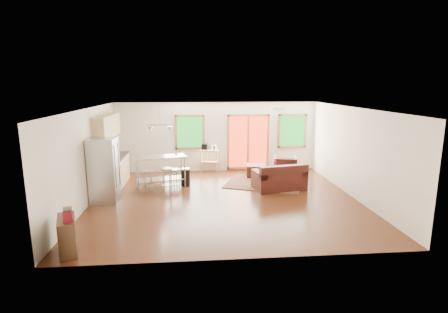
{
  "coord_description": "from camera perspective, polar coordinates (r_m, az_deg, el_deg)",
  "views": [
    {
      "loc": [
        -0.87,
        -9.51,
        3.22
      ],
      "look_at": [
        0.0,
        0.3,
        1.2
      ],
      "focal_mm": 28.0,
      "sensor_mm": 36.0,
      "label": 1
    }
  ],
  "objects": [
    {
      "name": "bookshelf",
      "position": [
        7.59,
        -24.23,
        -11.57
      ],
      "size": [
        0.55,
        0.85,
        0.94
      ],
      "rotation": [
        0.0,
        0.0,
        0.32
      ],
      "color": "#362112",
      "rests_on": "floor"
    },
    {
      "name": "coffee_table",
      "position": [
        11.97,
        8.64,
        -2.4
      ],
      "size": [
        1.16,
        0.89,
        0.41
      ],
      "rotation": [
        0.0,
        0.0,
        -0.29
      ],
      "color": "#362112",
      "rests_on": "floor"
    },
    {
      "name": "rug",
      "position": [
        11.73,
        6.61,
        -4.36
      ],
      "size": [
        2.93,
        2.63,
        0.02
      ],
      "primitive_type": "cube",
      "rotation": [
        0.0,
        0.0,
        -0.39
      ],
      "color": "#465432",
      "rests_on": "floor"
    },
    {
      "name": "french_doors",
      "position": [
        13.31,
        3.96,
        2.39
      ],
      "size": [
        1.6,
        0.05,
        2.1
      ],
      "color": "#B12913",
      "rests_on": "back_wall"
    },
    {
      "name": "left_wall",
      "position": [
        10.13,
        -21.54,
        -0.16
      ],
      "size": [
        0.02,
        7.0,
        2.6
      ],
      "primitive_type": "cube",
      "color": "white",
      "rests_on": "ground"
    },
    {
      "name": "back_wall",
      "position": [
        13.19,
        -1.23,
        3.22
      ],
      "size": [
        7.5,
        0.02,
        2.6
      ],
      "primitive_type": "cube",
      "color": "white",
      "rests_on": "ground"
    },
    {
      "name": "bar_stool_c",
      "position": [
        10.89,
        -7.97,
        -2.93
      ],
      "size": [
        0.43,
        0.43,
        0.69
      ],
      "rotation": [
        0.0,
        0.0,
        -0.4
      ],
      "color": "#B7BABC",
      "rests_on": "floor"
    },
    {
      "name": "bar_stool_b",
      "position": [
        10.73,
        -9.35,
        -2.89
      ],
      "size": [
        0.44,
        0.44,
        0.76
      ],
      "rotation": [
        0.0,
        0.0,
        0.25
      ],
      "color": "#B7BABC",
      "rests_on": "floor"
    },
    {
      "name": "cup",
      "position": [
        11.45,
        -7.82,
        0.34
      ],
      "size": [
        0.12,
        0.1,
        0.11
      ],
      "primitive_type": "imported",
      "rotation": [
        0.0,
        0.0,
        0.11
      ],
      "color": "white",
      "rests_on": "island"
    },
    {
      "name": "refrigerator",
      "position": [
        10.21,
        -18.94,
        -2.2
      ],
      "size": [
        0.75,
        0.71,
        1.8
      ],
      "rotation": [
        0.0,
        0.0,
        -0.02
      ],
      "color": "#B7BABC",
      "rests_on": "floor"
    },
    {
      "name": "ceiling",
      "position": [
        9.57,
        0.16,
        7.93
      ],
      "size": [
        7.5,
        7.0,
        0.02
      ],
      "primitive_type": "cube",
      "color": "white",
      "rests_on": "ground"
    },
    {
      "name": "island",
      "position": [
        11.26,
        -10.3,
        -1.55
      ],
      "size": [
        1.71,
        1.03,
        1.01
      ],
      "rotation": [
        0.0,
        0.0,
        0.26
      ],
      "color": "#B7BABC",
      "rests_on": "floor"
    },
    {
      "name": "bar_stool_a",
      "position": [
        10.89,
        -12.27,
        -3.14
      ],
      "size": [
        0.41,
        0.41,
        0.67
      ],
      "rotation": [
        0.0,
        0.0,
        0.35
      ],
      "color": "#B7BABC",
      "rests_on": "floor"
    },
    {
      "name": "cabinets",
      "position": [
        11.74,
        -17.83,
        -0.23
      ],
      "size": [
        0.64,
        2.24,
        2.3
      ],
      "color": "tan",
      "rests_on": "floor"
    },
    {
      "name": "loveseat",
      "position": [
        11.09,
        9.07,
        -3.68
      ],
      "size": [
        1.7,
        1.16,
        0.83
      ],
      "rotation": [
        0.0,
        0.0,
        0.19
      ],
      "color": "black",
      "rests_on": "floor"
    },
    {
      "name": "pendant_light",
      "position": [
        11.14,
        -10.37,
        4.58
      ],
      "size": [
        0.8,
        0.18,
        0.79
      ],
      "color": "gray",
      "rests_on": "ceiling"
    },
    {
      "name": "kitchen_cart",
      "position": [
        13.12,
        -2.48,
        0.62
      ],
      "size": [
        0.78,
        0.6,
        1.06
      ],
      "rotation": [
        0.0,
        0.0,
        -0.24
      ],
      "color": "tan",
      "rests_on": "floor"
    },
    {
      "name": "window_left",
      "position": [
        13.09,
        -5.6,
        3.98
      ],
      "size": [
        1.1,
        0.05,
        1.3
      ],
      "color": "#155618",
      "rests_on": "back_wall"
    },
    {
      "name": "armchair",
      "position": [
        12.71,
        9.94,
        -1.38
      ],
      "size": [
        0.93,
        0.89,
        0.81
      ],
      "primitive_type": "imported",
      "rotation": [
        0.0,
        0.0,
        2.93
      ],
      "color": "black",
      "rests_on": "floor"
    },
    {
      "name": "floor",
      "position": [
        10.08,
        0.15,
        -7.09
      ],
      "size": [
        7.5,
        7.0,
        0.02
      ],
      "primitive_type": "cube",
      "color": "#36190C",
      "rests_on": "ground"
    },
    {
      "name": "right_wall",
      "position": [
        10.75,
        20.54,
        0.56
      ],
      "size": [
        0.02,
        7.0,
        2.6
      ],
      "primitive_type": "cube",
      "color": "white",
      "rests_on": "ground"
    },
    {
      "name": "trash_can",
      "position": [
        11.45,
        -6.31,
        -3.31
      ],
      "size": [
        0.4,
        0.4,
        0.57
      ],
      "rotation": [
        0.0,
        0.0,
        0.38
      ],
      "color": "black",
      "rests_on": "floor"
    },
    {
      "name": "book",
      "position": [
        11.74,
        9.45,
        -1.74
      ],
      "size": [
        0.21,
        0.1,
        0.29
      ],
      "primitive_type": "imported",
      "rotation": [
        0.0,
        0.0,
        0.35
      ],
      "color": "maroon",
      "rests_on": "coffee_table"
    },
    {
      "name": "front_wall",
      "position": [
        6.36,
        3.03,
        -6.0
      ],
      "size": [
        7.5,
        0.02,
        2.6
      ],
      "primitive_type": "cube",
      "color": "white",
      "rests_on": "ground"
    },
    {
      "name": "window_right",
      "position": [
        13.62,
        11.08,
        4.12
      ],
      "size": [
        1.1,
        0.05,
        1.3
      ],
      "color": "#155618",
      "rests_on": "back_wall"
    },
    {
      "name": "ceiling_flush",
      "position": [
        10.43,
        8.72,
        7.66
      ],
      "size": [
        0.35,
        0.35,
        0.12
      ],
      "primitive_type": "cube",
      "color": "white",
      "rests_on": "ceiling"
    },
    {
      "name": "ottoman",
      "position": [
        12.54,
        5.17,
        -2.31
      ],
      "size": [
        0.71,
        0.71,
        0.44
      ],
      "primitive_type": "cube",
      "rotation": [
        0.0,
        0.0,
        -0.09
      ],
      "color": "black",
      "rests_on": "floor"
    },
    {
      "name": "vase",
      "position": [
        11.9,
        8.39,
        -1.63
      ],
      "size": [
        0.24,
        0.25,
        0.34
      ],
      "rotation": [
        0.0,
        0.0,
        0.24
      ],
      "color": "silver",
      "rests_on": "coffee_table"
    }
  ]
}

